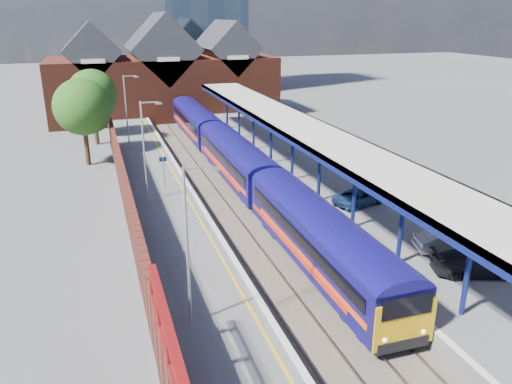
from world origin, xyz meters
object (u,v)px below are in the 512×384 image
lamp_post_b (190,238)px  parked_car_dark (475,263)px  parked_car_silver (450,241)px  parked_car_blue (360,197)px  lamp_post_d (127,106)px  train (214,136)px  lamp_post_c (146,145)px  platform_sign (163,167)px

lamp_post_b → parked_car_dark: bearing=-0.8°
parked_car_silver → parked_car_blue: (-1.09, 8.14, -0.08)m
lamp_post_d → parked_car_dark: (14.41, -32.21, -3.37)m
train → lamp_post_c: lamp_post_c is taller
train → parked_car_dark: size_ratio=15.33×
lamp_post_c → parked_car_dark: size_ratio=1.63×
lamp_post_b → platform_sign: (1.36, 18.00, -2.30)m
train → parked_car_silver: bearing=-75.3°
lamp_post_b → parked_car_silver: 15.40m
parked_car_dark → platform_sign: bearing=53.7°
lamp_post_d → platform_sign: 14.25m
train → parked_car_blue: size_ratio=16.51×
train → parked_car_silver: 27.65m
parked_car_silver → parked_car_dark: 2.51m
parked_car_silver → parked_car_blue: 8.22m
lamp_post_c → lamp_post_d: same height
train → parked_car_silver: (7.01, -26.74, -0.48)m
lamp_post_d → parked_car_dark: 35.44m
parked_car_silver → parked_car_blue: parked_car_silver is taller
train → parked_car_silver: size_ratio=17.04×
lamp_post_c → platform_sign: (1.36, 2.00, -2.30)m
platform_sign → parked_car_silver: (13.50, -15.73, -1.05)m
lamp_post_d → parked_car_blue: bearing=-57.5°
train → lamp_post_d: bearing=159.2°
lamp_post_b → platform_sign: size_ratio=2.80×
lamp_post_b → parked_car_silver: lamp_post_b is taller
lamp_post_b → parked_car_dark: (14.41, -0.21, -3.37)m
lamp_post_b → parked_car_dark: 14.80m
lamp_post_b → lamp_post_d: (0.00, 32.00, 0.00)m
lamp_post_c → lamp_post_d: 16.00m
lamp_post_d → parked_car_silver: 33.41m
lamp_post_c → parked_car_blue: bearing=-22.1°
lamp_post_c → parked_car_dark: (14.41, -16.21, -3.37)m
parked_car_dark → lamp_post_c: bearing=59.8°
train → lamp_post_b: 30.19m
train → lamp_post_d: lamp_post_d is taller
lamp_post_d → lamp_post_b: bearing=-90.0°
platform_sign → parked_car_blue: bearing=-31.5°
lamp_post_c → platform_sign: lamp_post_c is taller
platform_sign → parked_car_silver: bearing=-49.4°
lamp_post_d → platform_sign: size_ratio=2.80×
parked_car_silver → parked_car_blue: size_ratio=0.97×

